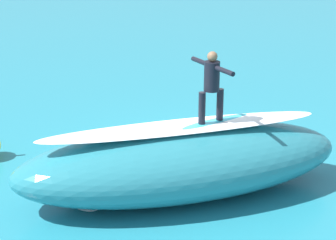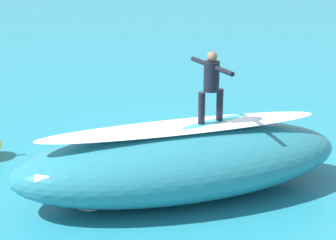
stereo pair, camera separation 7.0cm
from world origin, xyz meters
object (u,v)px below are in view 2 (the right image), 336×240
Objects in this scene: surfer_riding at (211,82)px; surfer_paddling at (135,142)px; surfboard_paddling at (133,146)px; surfboard_riding at (210,124)px.

surfer_paddling is at bearing -82.33° from surfer_riding.
surfer_paddling is (1.48, -2.27, -2.18)m from surfer_riding.
surfboard_paddling is 0.23m from surfer_paddling.
surfboard_riding reaches higher than surfer_paddling.
surfer_paddling reaches higher than surfboard_paddling.
surfer_paddling is (1.48, -2.27, -1.28)m from surfboard_riding.
surfboard_paddling is (1.53, -2.40, -2.36)m from surfer_riding.
surfboard_riding is 1.26× the size of surfer_paddling.
surfer_riding is 0.82× the size of surfer_paddling.
surfboard_riding is 3.20m from surfboard_paddling.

